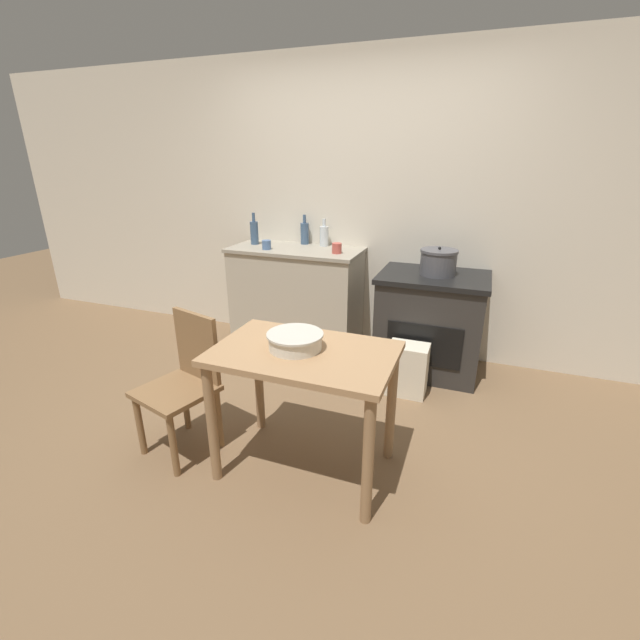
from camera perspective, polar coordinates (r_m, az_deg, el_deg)
ground_plane at (r=2.96m, az=-3.50°, el=-14.50°), size 14.00×14.00×0.00m
wall_back at (r=3.93m, az=5.83°, el=14.44°), size 8.00×0.07×2.55m
counter_cabinet at (r=4.00m, az=-3.12°, el=2.88°), size 1.18×0.57×0.95m
stove at (r=3.67m, az=14.42°, el=-0.38°), size 0.86×0.67×0.84m
work_table at (r=2.33m, az=-2.12°, el=-6.98°), size 0.97×0.63×0.76m
chair at (r=2.72m, az=-17.60°, el=-7.68°), size 0.49×0.49×0.86m
flour_sack at (r=3.34m, az=11.57°, el=-6.46°), size 0.30×0.21×0.40m
stock_pot at (r=3.53m, az=15.50°, el=7.45°), size 0.29×0.29×0.22m
mixing_bowl_large at (r=2.28m, az=-3.34°, el=-2.68°), size 0.30×0.30×0.09m
bottle_far_left at (r=4.08m, az=-8.75°, el=11.51°), size 0.07×0.07×0.29m
bottle_left at (r=4.04m, az=-2.06°, el=11.54°), size 0.08×0.08×0.27m
bottle_mid_left at (r=3.95m, az=0.56°, el=11.19°), size 0.08×0.08×0.24m
cup_center_left at (r=3.84m, az=-7.14°, el=9.92°), size 0.08×0.08×0.08m
cup_center at (r=3.65m, az=2.26°, el=9.54°), size 0.08×0.08×0.09m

